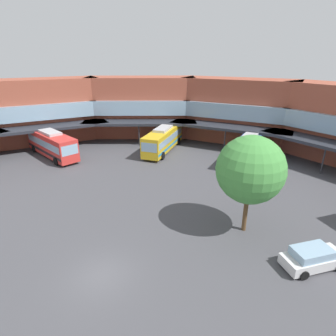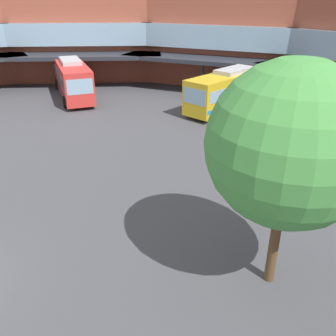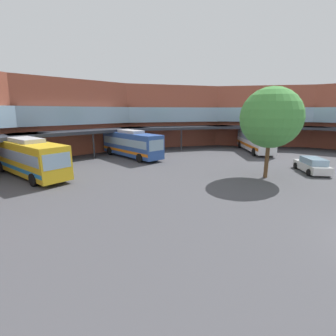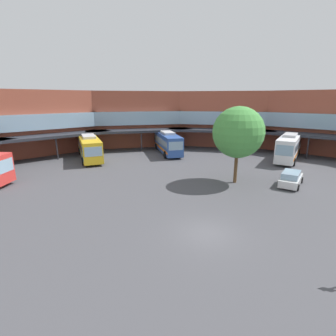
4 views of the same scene
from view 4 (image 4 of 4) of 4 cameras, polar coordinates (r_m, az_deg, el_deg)
The scene contains 7 objects.
ground_plane at distance 18.32m, azimuth 8.50°, elevation -14.18°, with size 121.70×121.70×0.00m, color #47474C.
station_building at distance 37.25m, azimuth -4.32°, elevation 9.31°, with size 79.68×43.27×10.24m.
bus_0 at distance 40.76m, azimuth -17.04°, elevation 4.50°, with size 4.04×11.47×3.63m.
bus_1 at distance 43.07m, azimuth -0.06°, elevation 5.70°, with size 2.94×10.65×3.62m.
bus_2 at distance 42.41m, azimuth 25.26°, elevation 4.29°, with size 9.45×9.46×3.91m.
parked_car at distance 30.11m, azimuth 25.61°, elevation -2.14°, with size 4.47×4.29×1.53m.
plaza_tree at distance 28.09m, azimuth 15.32°, elevation 7.62°, with size 5.39×5.39×8.20m.
Camera 4 is at (-6.44, -14.64, 8.93)m, focal length 27.46 mm.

